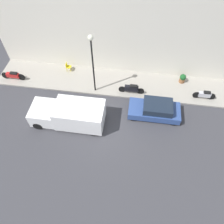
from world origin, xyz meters
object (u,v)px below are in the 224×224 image
cafe_chair (68,66)px  motorcycle_red (13,75)px  potted_plant (183,78)px  scooter_silver (205,95)px  motorcycle_black (132,89)px  parked_car (155,110)px  delivery_van (69,114)px  streetlamp (92,55)px

cafe_chair → motorcycle_red: bearing=111.6°
potted_plant → scooter_silver: bearing=-135.2°
motorcycle_red → scooter_silver: 16.12m
motorcycle_black → motorcycle_red: size_ratio=1.01×
cafe_chair → parked_car: bearing=-116.1°
delivery_van → scooter_silver: (3.65, -10.15, -0.41)m
scooter_silver → cafe_chair: 11.85m
motorcycle_red → scooter_silver: scooter_silver is taller
scooter_silver → potted_plant: 2.34m
delivery_van → parked_car: bearing=-76.0°
potted_plant → cafe_chair: bearing=89.6°
motorcycle_black → motorcycle_red: motorcycle_black is taller
parked_car → motorcycle_red: size_ratio=1.86×
parked_car → motorcycle_red: bearing=80.3°
parked_car → scooter_silver: 4.44m
parked_car → delivery_van: delivery_van is taller
parked_car → scooter_silver: bearing=-61.7°
motorcycle_black → cafe_chair: (1.91, 5.86, 0.00)m
motorcycle_red → potted_plant: potted_plant is taller
delivery_van → cafe_chair: (5.38, 1.57, -0.37)m
delivery_van → motorcycle_red: bearing=58.6°
scooter_silver → streetlamp: bearing=92.0°
delivery_van → streetlamp: bearing=-20.8°
motorcycle_black → cafe_chair: motorcycle_black is taller
motorcycle_black → motorcycle_red: bearing=89.0°
parked_car → cafe_chair: (3.83, 7.81, -0.03)m
streetlamp → delivery_van: bearing=159.2°
scooter_silver → cafe_chair: cafe_chair is taller
parked_car → delivery_van: 6.45m
cafe_chair → delivery_van: bearing=-163.8°
delivery_van → potted_plant: (5.31, -8.51, -0.41)m
parked_car → delivery_van: (-1.55, 6.25, 0.34)m
motorcycle_black → potted_plant: bearing=-66.4°
parked_car → cafe_chair: 8.70m
scooter_silver → cafe_chair: bearing=81.6°
parked_car → potted_plant: size_ratio=4.75×
parked_car → potted_plant: 4.39m
parked_car → motorcycle_red: (2.09, 12.21, -0.06)m
motorcycle_red → streetlamp: streetlamp is taller
motorcycle_red → potted_plant: 14.57m
delivery_van → motorcycle_black: size_ratio=2.55×
delivery_van → motorcycle_red: delivery_van is taller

